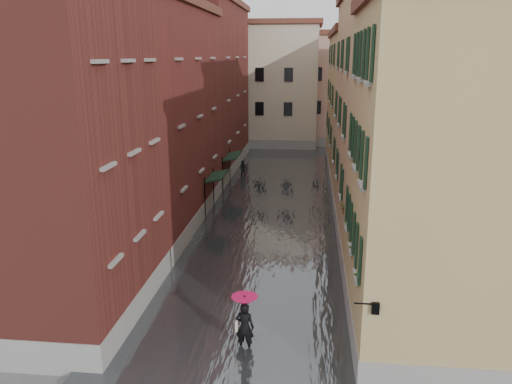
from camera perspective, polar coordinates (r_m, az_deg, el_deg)
The scene contains 16 objects.
ground at distance 21.71m, azimuth -0.71°, elevation -11.92°, with size 120.00×120.00×0.00m, color #4F4F52.
floodwater at distance 33.71m, azimuth 1.94°, elevation -1.63°, with size 10.00×60.00×0.20m, color #484B4F.
building_left_near at distance 19.83m, azimuth -22.09°, elevation 4.20°, with size 6.00×8.00×13.00m, color maroon.
building_left_mid at distance 29.89m, azimuth -12.19°, elevation 7.92°, with size 6.00×14.00×12.50m, color maroon.
building_left_far at distance 44.25m, azimuth -6.13°, elevation 11.47°, with size 6.00×16.00×14.00m, color maroon.
building_right_near at distance 18.26m, azimuth 20.78°, elevation 1.03°, with size 6.00×8.00×11.50m, color tan.
building_right_mid at distance 28.74m, azimuth 15.63°, elevation 7.91°, with size 6.00×14.00×13.00m, color tan.
building_right_far at distance 43.60m, azimuth 12.47°, elevation 9.50°, with size 6.00×16.00×11.50m, color tan.
building_end_cream at distance 57.50m, azimuth 0.87°, elevation 11.95°, with size 12.00×9.00×13.00m, color beige.
building_end_pink at distance 59.39m, azimuth 9.91°, elevation 11.35°, with size 10.00×9.00×12.00m, color tan.
awning_near at distance 31.75m, azimuth -4.57°, elevation 1.68°, with size 1.09×2.83×2.80m.
awning_far at distance 38.09m, azimuth -2.73°, elevation 4.05°, with size 1.09×3.42×2.80m.
wall_lantern at distance 15.01m, azimuth 13.40°, elevation -12.69°, with size 0.71×0.22×0.35m.
window_planters at distance 19.50m, azimuth 11.09°, elevation -4.24°, with size 0.59×8.28×0.84m.
pedestrian_main at distance 17.66m, azimuth -1.31°, elevation -14.27°, with size 0.94×0.94×2.06m.
pedestrian_far at distance 41.81m, azimuth -1.45°, elevation 2.64°, with size 0.71×0.55×1.46m, color black.
Camera 1 is at (2.35, -19.15, 9.97)m, focal length 35.00 mm.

